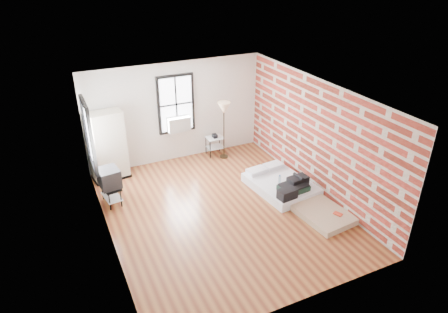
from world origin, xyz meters
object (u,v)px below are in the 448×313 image
floor_lamp (224,111)px  tv_stand (109,179)px  wardrobe (107,146)px  side_table (215,141)px  mattress_bare (310,203)px  mattress_main (281,184)px

floor_lamp → tv_stand: (-3.42, -1.05, -0.79)m
wardrobe → tv_stand: 1.28m
side_table → floor_lamp: floor_lamp is taller
mattress_bare → wardrobe: 5.24m
mattress_bare → side_table: (-0.87, 3.47, 0.32)m
side_table → mattress_main: bearing=-74.2°
mattress_bare → wardrobe: bearing=133.2°
tv_stand → mattress_bare: bearing=-35.3°
side_table → floor_lamp: 1.05m
mattress_bare → side_table: bearing=98.3°
side_table → wardrobe: bearing=-178.7°
wardrobe → floor_lamp: 3.26m
mattress_main → wardrobe: (-3.75, 2.43, 0.76)m
wardrobe → floor_lamp: size_ratio=1.09×
mattress_bare → side_table: side_table is taller
wardrobe → side_table: 3.08m
floor_lamp → tv_stand: size_ratio=1.85×
floor_lamp → tv_stand: 3.67m
wardrobe → floor_lamp: (3.21, -0.19, 0.52)m
wardrobe → side_table: bearing=-6.3°
mattress_main → tv_stand: (-3.96, 1.19, 0.50)m
side_table → floor_lamp: (0.17, -0.26, 1.00)m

